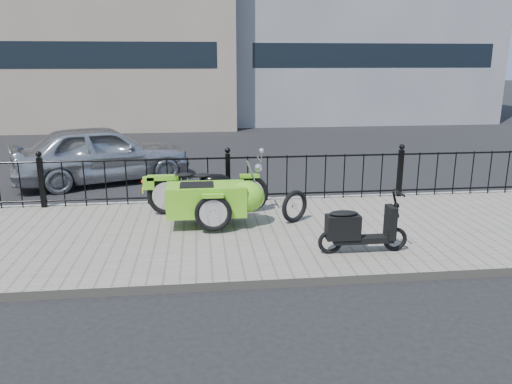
{
  "coord_description": "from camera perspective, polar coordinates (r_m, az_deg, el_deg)",
  "views": [
    {
      "loc": [
        -0.53,
        -8.18,
        2.83
      ],
      "look_at": [
        0.39,
        -0.1,
        0.67
      ],
      "focal_mm": 35.0,
      "sensor_mm": 36.0,
      "label": 1
    }
  ],
  "objects": [
    {
      "name": "sidewalk",
      "position": [
        8.19,
        -2.42,
        -4.91
      ],
      "size": [
        30.0,
        3.8,
        0.12
      ],
      "primitive_type": "cube",
      "color": "slate",
      "rests_on": "ground"
    },
    {
      "name": "curb",
      "position": [
        10.03,
        -3.23,
        -1.17
      ],
      "size": [
        30.0,
        0.1,
        0.12
      ],
      "primitive_type": "cube",
      "color": "gray",
      "rests_on": "ground"
    },
    {
      "name": "scooter",
      "position": [
        7.33,
        11.5,
        -4.21
      ],
      "size": [
        1.33,
        0.39,
        0.9
      ],
      "color": "black",
      "rests_on": "sidewalk"
    },
    {
      "name": "spare_tire",
      "position": [
        8.56,
        4.44,
        -1.64
      ],
      "size": [
        0.52,
        0.37,
        0.56
      ],
      "primitive_type": "torus",
      "rotation": [
        1.57,
        0.0,
        0.57
      ],
      "color": "black",
      "rests_on": "sidewalk"
    },
    {
      "name": "sedan_car",
      "position": [
        12.35,
        -17.14,
        4.24
      ],
      "size": [
        4.37,
        2.98,
        1.38
      ],
      "primitive_type": "imported",
      "rotation": [
        0.0,
        0.0,
        1.94
      ],
      "color": "#A4A6AB",
      "rests_on": "ground"
    },
    {
      "name": "motorcycle_sidecar",
      "position": [
        8.44,
        -4.52,
        -0.52
      ],
      "size": [
        2.28,
        1.48,
        0.98
      ],
      "color": "black",
      "rests_on": "sidewalk"
    },
    {
      "name": "ground",
      "position": [
        8.68,
        -2.65,
        -4.17
      ],
      "size": [
        120.0,
        120.0,
        0.0
      ],
      "primitive_type": "plane",
      "color": "black",
      "rests_on": "ground"
    },
    {
      "name": "iron_fence",
      "position": [
        9.76,
        -3.22,
        1.58
      ],
      "size": [
        14.11,
        0.11,
        1.08
      ],
      "color": "black",
      "rests_on": "sidewalk"
    }
  ]
}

